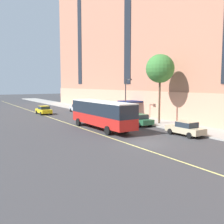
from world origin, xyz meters
TOP-DOWN VIEW (x-y plane):
  - ground_plane at (0.00, 0.00)m, footprint 260.00×260.00m
  - sidewalk at (9.44, 3.00)m, footprint 5.20×160.00m
  - city_bus at (-0.02, 8.79)m, footprint 2.88×11.74m
  - parked_car_green_2 at (5.74, 8.85)m, footprint 2.03×4.47m
  - parked_car_champagne_3 at (5.79, 0.61)m, footprint 1.97×4.42m
  - parked_car_silver_4 at (5.69, 29.06)m, footprint 1.94×4.33m
  - parked_car_red_5 at (5.60, 16.59)m, footprint 1.92×4.65m
  - taxi_cab at (-1.22, 28.52)m, footprint 2.07×4.43m
  - street_tree_far_uptown at (8.85, 8.27)m, footprint 3.88×3.88m
  - street_lamp at (7.44, 14.24)m, footprint 0.36×1.48m
  - fire_hydrant at (7.34, 22.73)m, footprint 0.42×0.24m
  - lane_centerline at (-1.72, 3.00)m, footprint 0.16×140.00m

SIDE VIEW (x-z plane):
  - ground_plane at x=0.00m, z-range 0.00..0.00m
  - lane_centerline at x=-1.72m, z-range 0.00..0.01m
  - sidewalk at x=9.44m, z-range 0.00..0.15m
  - fire_hydrant at x=7.34m, z-range 0.13..0.85m
  - parked_car_silver_4 at x=5.69m, z-range 0.00..1.56m
  - parked_car_champagne_3 at x=5.79m, z-range 0.00..1.56m
  - parked_car_red_5 at x=5.60m, z-range 0.00..1.56m
  - taxi_cab at x=-1.22m, z-range 0.00..1.56m
  - parked_car_green_2 at x=5.74m, z-range 0.00..1.56m
  - city_bus at x=-0.02m, z-range 0.29..3.77m
  - street_lamp at x=7.44m, z-range 0.91..7.15m
  - street_tree_far_uptown at x=8.85m, z-range 2.90..12.34m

